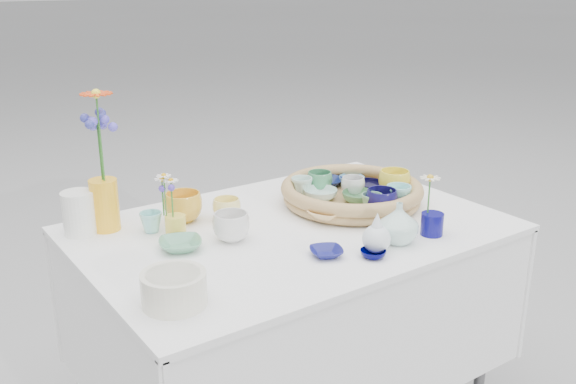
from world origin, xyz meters
TOP-DOWN VIEW (x-y plane):
  - wicker_tray at (0.28, 0.05)m, footprint 0.47×0.47m
  - tray_ceramic_0 at (0.30, 0.21)m, footprint 0.14×0.14m
  - tray_ceramic_1 at (0.38, 0.08)m, footprint 0.12×0.12m
  - tray_ceramic_2 at (0.43, 0.00)m, footprint 0.14×0.14m
  - tray_ceramic_3 at (0.28, 0.01)m, footprint 0.14×0.14m
  - tray_ceramic_4 at (0.25, -0.09)m, footprint 0.09×0.09m
  - tray_ceramic_5 at (0.19, 0.11)m, footprint 0.11×0.11m
  - tray_ceramic_6 at (0.16, 0.16)m, footprint 0.08×0.08m
  - tray_ceramic_7 at (0.31, 0.08)m, footprint 0.09×0.09m
  - tray_ceramic_8 at (0.38, 0.17)m, footprint 0.11×0.11m
  - tray_ceramic_9 at (0.27, -0.11)m, footprint 0.11×0.11m
  - tray_ceramic_10 at (0.10, -0.04)m, footprint 0.14×0.14m
  - tray_ceramic_11 at (0.35, -0.10)m, footprint 0.09×0.09m
  - tray_ceramic_12 at (0.24, 0.18)m, footprint 0.12×0.12m
  - loose_ceramic_0 at (-0.25, 0.23)m, footprint 0.14×0.14m
  - loose_ceramic_1 at (-0.13, 0.16)m, footprint 0.11×0.11m
  - loose_ceramic_2 at (-0.36, 0.04)m, footprint 0.15×0.15m
  - loose_ceramic_3 at (-0.21, 0.01)m, footprint 0.11×0.11m
  - loose_ceramic_4 at (-0.05, -0.23)m, footprint 0.12×0.12m
  - loose_ceramic_5 at (-0.37, 0.20)m, footprint 0.08×0.08m
  - loose_ceramic_6 at (0.05, -0.31)m, footprint 0.08×0.08m
  - fluted_bowl at (-0.51, -0.24)m, footprint 0.17×0.17m
  - bud_vase_paleblue at (0.08, -0.29)m, footprint 0.08×0.08m
  - bud_vase_seafoam at (0.18, -0.28)m, footprint 0.12×0.12m
  - bud_vase_cobalt at (0.30, -0.29)m, footprint 0.09×0.09m
  - single_daisy at (0.29, -0.28)m, footprint 0.08×0.08m
  - tall_vase_yellow at (-0.47, 0.30)m, footprint 0.10×0.10m
  - gerbera at (-0.47, 0.29)m, footprint 0.13×0.13m
  - hydrangea at (-0.47, 0.30)m, footprint 0.09×0.09m
  - white_pitcher at (-0.55, 0.31)m, footprint 0.15×0.11m
  - daisy_cup at (-0.32, 0.13)m, footprint 0.07×0.07m
  - daisy_posy at (-0.34, 0.14)m, footprint 0.09×0.09m

SIDE VIEW (x-z plane):
  - loose_ceramic_6 at x=0.05m, z-range 0.77..0.79m
  - loose_ceramic_4 at x=-0.05m, z-range 0.77..0.79m
  - loose_ceramic_2 at x=-0.36m, z-range 0.77..0.79m
  - loose_ceramic_5 at x=-0.37m, z-range 0.77..0.83m
  - tray_ceramic_10 at x=0.10m, z-range 0.78..0.81m
  - tray_ceramic_0 at x=0.30m, z-range 0.78..0.81m
  - tray_ceramic_8 at x=0.38m, z-range 0.78..0.81m
  - daisy_cup at x=-0.32m, z-range 0.77..0.83m
  - bud_vase_cobalt at x=0.30m, z-range 0.77..0.83m
  - loose_ceramic_1 at x=-0.13m, z-range 0.77..0.83m
  - tray_ceramic_1 at x=0.38m, z-range 0.78..0.82m
  - tray_ceramic_3 at x=0.28m, z-range 0.78..0.82m
  - tray_ceramic_5 at x=0.19m, z-range 0.78..0.82m
  - wicker_tray at x=0.28m, z-range 0.77..0.84m
  - fluted_bowl at x=-0.51m, z-range 0.77..0.84m
  - loose_ceramic_3 at x=-0.21m, z-range 0.77..0.85m
  - loose_ceramic_0 at x=-0.25m, z-range 0.77..0.86m
  - tray_ceramic_4 at x=0.25m, z-range 0.78..0.85m
  - tray_ceramic_7 at x=0.31m, z-range 0.78..0.85m
  - tray_ceramic_6 at x=0.16m, z-range 0.78..0.85m
  - tray_ceramic_12 at x=0.24m, z-range 0.78..0.85m
  - tray_ceramic_11 at x=0.35m, z-range 0.78..0.86m
  - tray_ceramic_9 at x=0.27m, z-range 0.78..0.86m
  - bud_vase_seafoam at x=0.18m, z-range 0.77..0.88m
  - tray_ceramic_2 at x=0.43m, z-range 0.78..0.87m
  - bud_vase_paleblue at x=0.08m, z-range 0.77..0.89m
  - white_pitcher at x=-0.55m, z-range 0.77..0.89m
  - tall_vase_yellow at x=-0.47m, z-range 0.77..0.92m
  - single_daisy at x=0.29m, z-range 0.82..0.95m
  - daisy_posy at x=-0.34m, z-range 0.83..0.96m
  - hydrangea at x=-0.47m, z-range 0.89..1.13m
  - gerbera at x=-0.47m, z-range 0.91..1.19m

